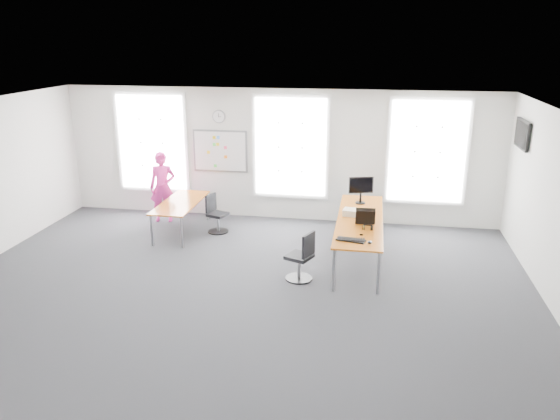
% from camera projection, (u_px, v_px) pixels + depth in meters
% --- Properties ---
extents(floor, '(10.00, 10.00, 0.00)m').
position_uv_depth(floor, '(237.00, 292.00, 9.14)').
color(floor, '#232428').
rests_on(floor, ground).
extents(ceiling, '(10.00, 10.00, 0.00)m').
position_uv_depth(ceiling, '(232.00, 112.00, 8.23)').
color(ceiling, silver).
rests_on(ceiling, ground).
extents(wall_back, '(10.00, 0.00, 10.00)m').
position_uv_depth(wall_back, '(278.00, 155.00, 12.44)').
color(wall_back, silver).
rests_on(wall_back, ground).
extents(wall_front, '(10.00, 0.00, 10.00)m').
position_uv_depth(wall_front, '(125.00, 338.00, 4.93)').
color(wall_front, silver).
rests_on(wall_front, ground).
extents(window_left, '(1.60, 0.06, 2.20)m').
position_uv_depth(window_left, '(152.00, 143.00, 12.83)').
color(window_left, silver).
rests_on(window_left, wall_back).
extents(window_mid, '(1.60, 0.06, 2.20)m').
position_uv_depth(window_mid, '(291.00, 147.00, 12.30)').
color(window_mid, silver).
rests_on(window_mid, wall_back).
extents(window_right, '(1.60, 0.06, 2.20)m').
position_uv_depth(window_right, '(427.00, 152.00, 11.82)').
color(window_right, silver).
rests_on(window_right, wall_back).
extents(desk_right, '(0.86, 3.21, 0.78)m').
position_uv_depth(desk_right, '(360.00, 221.00, 10.38)').
color(desk_right, '#A95B1B').
rests_on(desk_right, ground).
extents(desk_left, '(0.76, 1.89, 0.69)m').
position_uv_depth(desk_left, '(181.00, 204.00, 11.75)').
color(desk_left, '#A95B1B').
rests_on(desk_left, ground).
extents(chair_right, '(0.53, 0.53, 0.89)m').
position_uv_depth(chair_right, '(302.00, 259.00, 9.49)').
color(chair_right, black).
rests_on(chair_right, ground).
extents(chair_left, '(0.48, 0.48, 0.83)m').
position_uv_depth(chair_left, '(216.00, 216.00, 11.86)').
color(chair_left, black).
rests_on(chair_left, ground).
extents(person, '(0.65, 0.49, 1.61)m').
position_uv_depth(person, '(163.00, 187.00, 12.44)').
color(person, '#EB2D97').
rests_on(person, ground).
extents(whiteboard, '(1.20, 0.03, 0.90)m').
position_uv_depth(whiteboard, '(220.00, 151.00, 12.61)').
color(whiteboard, white).
rests_on(whiteboard, wall_back).
extents(wall_clock, '(0.30, 0.04, 0.30)m').
position_uv_depth(wall_clock, '(219.00, 117.00, 12.37)').
color(wall_clock, gray).
rests_on(wall_clock, wall_back).
extents(tv, '(0.06, 0.90, 0.55)m').
position_uv_depth(tv, '(522.00, 134.00, 10.46)').
color(tv, black).
rests_on(tv, wall_right).
extents(keyboard, '(0.52, 0.29, 0.02)m').
position_uv_depth(keyboard, '(351.00, 240.00, 9.26)').
color(keyboard, black).
rests_on(keyboard, desk_right).
extents(mouse, '(0.11, 0.14, 0.05)m').
position_uv_depth(mouse, '(370.00, 242.00, 9.13)').
color(mouse, black).
rests_on(mouse, desk_right).
extents(lens_cap, '(0.08, 0.08, 0.01)m').
position_uv_depth(lens_cap, '(361.00, 235.00, 9.52)').
color(lens_cap, black).
rests_on(lens_cap, desk_right).
extents(headphones, '(0.18, 0.10, 0.11)m').
position_uv_depth(headphones, '(367.00, 227.00, 9.75)').
color(headphones, black).
rests_on(headphones, desk_right).
extents(laptop_sleeve, '(0.36, 0.21, 0.29)m').
position_uv_depth(laptop_sleeve, '(365.00, 217.00, 10.02)').
color(laptop_sleeve, black).
rests_on(laptop_sleeve, desk_right).
extents(paper_stack, '(0.38, 0.31, 0.12)m').
position_uv_depth(paper_stack, '(353.00, 212.00, 10.55)').
color(paper_stack, '#F0E3C2').
rests_on(paper_stack, desk_right).
extents(monitor, '(0.50, 0.21, 0.56)m').
position_uv_depth(monitor, '(361.00, 188.00, 11.21)').
color(monitor, black).
rests_on(monitor, desk_right).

